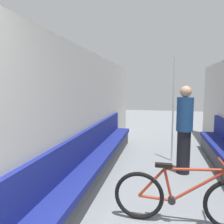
{
  "coord_description": "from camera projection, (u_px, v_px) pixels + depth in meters",
  "views": [
    {
      "loc": [
        -0.09,
        -0.43,
        1.64
      ],
      "look_at": [
        -0.82,
        2.83,
        1.25
      ],
      "focal_mm": 35.0,
      "sensor_mm": 36.0,
      "label": 1
    }
  ],
  "objects": [
    {
      "name": "grab_pole_near",
      "position": [
        173.0,
        111.0,
        4.75
      ],
      "size": [
        0.08,
        0.08,
        2.28
      ],
      "color": "gray",
      "rests_on": "ground"
    },
    {
      "name": "bench_seat_row_left",
      "position": [
        94.0,
        164.0,
        3.82
      ],
      "size": [
        0.41,
        5.39,
        0.89
      ],
      "color": "#3D3D42",
      "rests_on": "ground"
    },
    {
      "name": "wall_left",
      "position": [
        81.0,
        116.0,
        3.75
      ],
      "size": [
        0.1,
        9.35,
        2.3
      ],
      "primitive_type": "cube",
      "color": "beige",
      "rests_on": "ground"
    },
    {
      "name": "passenger_standing",
      "position": [
        184.0,
        129.0,
        4.09
      ],
      "size": [
        0.3,
        0.3,
        1.66
      ],
      "rotation": [
        0.0,
        0.0,
        0.07
      ],
      "color": "black",
      "rests_on": "ground"
    },
    {
      "name": "bicycle",
      "position": [
        183.0,
        198.0,
        2.58
      ],
      "size": [
        1.65,
        0.46,
        0.79
      ],
      "rotation": [
        0.0,
        0.0,
        -0.34
      ],
      "color": "black",
      "rests_on": "ground"
    }
  ]
}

